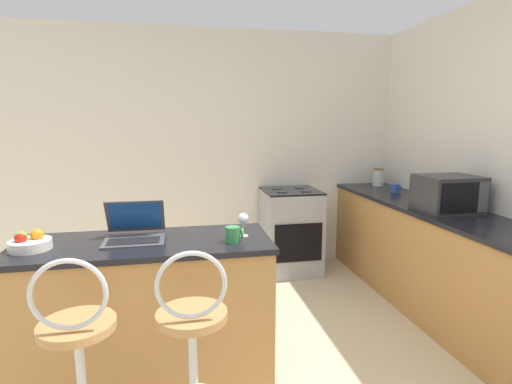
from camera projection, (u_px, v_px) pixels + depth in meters
The scene contains 13 objects.
wall_back at pixel (200, 152), 4.35m from camera, with size 12.00×0.06×2.60m.
breakfast_bar at pixel (148, 311), 2.48m from camera, with size 1.52×0.62×0.91m.
counter_right at pixel (441, 263), 3.34m from camera, with size 0.61×3.09×0.91m.
bar_stool_near at pixel (80, 369), 1.82m from camera, with size 0.40×0.40×1.06m.
bar_stool_far at pixel (193, 356), 1.91m from camera, with size 0.40×0.40×1.06m.
laptop at pixel (135, 230), 2.44m from camera, with size 0.35×0.33×0.23m.
microwave at pixel (448, 194), 3.20m from camera, with size 0.45×0.39×0.29m.
stove_range at pixel (290, 231), 4.34m from camera, with size 0.59×0.60×0.91m.
wine_glass_tall at pixel (243, 220), 2.49m from camera, with size 0.07×0.07×0.15m.
fruit_bowl at pixel (29, 243), 2.24m from camera, with size 0.23×0.23×0.11m.
mug_green at pixel (233, 234), 2.38m from camera, with size 0.10×0.09×0.09m.
storage_jar at pixel (378, 177), 4.53m from camera, with size 0.12×0.12×0.20m.
mug_blue at pixel (395, 188), 4.10m from camera, with size 0.10×0.08×0.09m.
Camera 1 is at (-0.24, -1.81, 1.61)m, focal length 28.00 mm.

